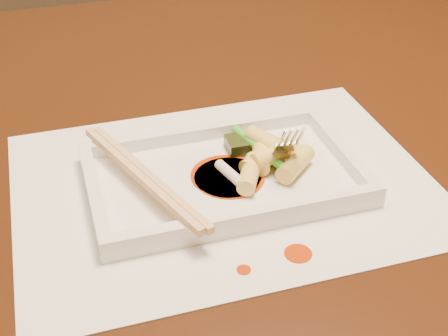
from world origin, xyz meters
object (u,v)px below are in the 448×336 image
object	(u,v)px
table	(134,218)
plate_base	(224,180)
placemat	(224,184)
fork	(289,90)
chopstick_a	(139,176)

from	to	relation	value
table	plate_base	bearing A→B (deg)	-51.38
placemat	fork	xyz separation A→B (m)	(0.07, 0.02, 0.08)
table	placemat	xyz separation A→B (m)	(0.08, -0.10, 0.10)
table	plate_base	world-z (taller)	plate_base
table	fork	xyz separation A→B (m)	(0.15, -0.08, 0.18)
placemat	plate_base	world-z (taller)	plate_base
placemat	fork	world-z (taller)	fork
placemat	plate_base	size ratio (longest dim) A/B	1.54
chopstick_a	plate_base	bearing A→B (deg)	0.00
fork	plate_base	bearing A→B (deg)	-165.58
table	fork	world-z (taller)	fork
plate_base	fork	bearing A→B (deg)	14.42
plate_base	table	bearing A→B (deg)	128.62
table	chopstick_a	bearing A→B (deg)	-91.68
placemat	chopstick_a	distance (m)	0.09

